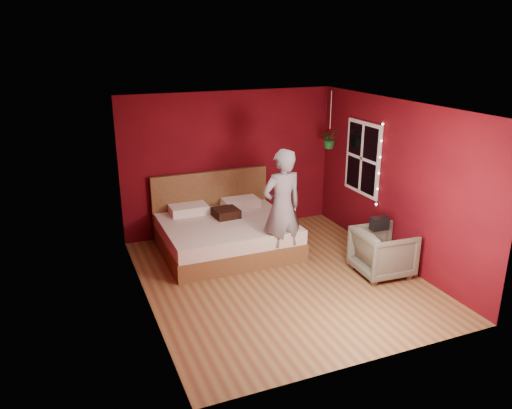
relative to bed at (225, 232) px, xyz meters
name	(u,v)px	position (x,y,z in m)	size (l,w,h in m)	color
floor	(280,278)	(0.41, -1.38, -0.31)	(4.50, 4.50, 0.00)	olive
room_walls	(282,172)	(0.41, -1.38, 1.37)	(4.04, 4.54, 2.62)	#640A10
window	(363,158)	(2.38, -0.48, 1.19)	(0.05, 0.97, 1.27)	white
fairy_lights	(379,165)	(2.35, -1.00, 1.19)	(0.04, 0.04, 1.45)	silver
bed	(225,232)	(0.00, 0.00, 0.00)	(2.17, 1.84, 1.19)	brown
person	(282,208)	(0.66, -0.88, 0.64)	(0.69, 0.45, 1.89)	gray
armchair	(383,252)	(1.93, -1.84, 0.06)	(0.78, 0.81, 0.73)	#625F4E
handbag	(379,223)	(1.85, -1.80, 0.52)	(0.27, 0.14, 0.19)	black
throw_pillow	(226,213)	(0.06, 0.11, 0.30)	(0.41, 0.41, 0.15)	black
hanging_plant	(329,139)	(2.08, 0.16, 1.44)	(0.36, 0.32, 1.03)	silver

